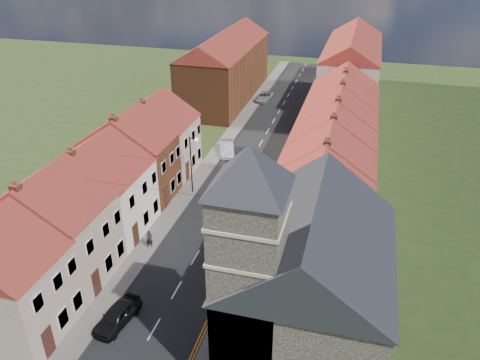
# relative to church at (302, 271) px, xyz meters

# --- Properties ---
(ground) EXTENTS (160.00, 160.00, 0.00)m
(ground) POSITION_rel_church_xyz_m (-9.36, -3.32, -5.88)
(ground) COLOR #33441D
(ground) RESTS_ON ground
(road) EXTENTS (7.00, 90.00, 0.02)m
(road) POSITION_rel_church_xyz_m (-9.36, 26.68, -5.87)
(road) COLOR black
(road) RESTS_ON ground
(pavement_left) EXTENTS (1.80, 90.00, 0.12)m
(pavement_left) POSITION_rel_church_xyz_m (-13.76, 26.68, -5.82)
(pavement_left) COLOR slate
(pavement_left) RESTS_ON ground
(pavement_right) EXTENTS (1.80, 90.00, 0.12)m
(pavement_right) POSITION_rel_church_xyz_m (-4.96, 26.68, -5.82)
(pavement_right) COLOR slate
(pavement_right) RESTS_ON ground
(church) EXTENTS (11.25, 14.25, 15.20)m
(church) POSITION_rel_church_xyz_m (0.00, 0.00, 0.00)
(church) COLOR #2B251E
(church) RESTS_ON ground
(cottage_r_tudor) EXTENTS (8.30, 5.20, 9.00)m
(cottage_r_tudor) POSITION_rel_church_xyz_m (-0.09, 9.37, -1.41)
(cottage_r_tudor) COLOR beige
(cottage_r_tudor) RESTS_ON ground
(cottage_r_white_near) EXTENTS (8.30, 6.00, 9.00)m
(cottage_r_white_near) POSITION_rel_church_xyz_m (-0.06, 14.77, -1.40)
(cottage_r_white_near) COLOR white
(cottage_r_white_near) RESTS_ON ground
(cottage_r_cream_mid) EXTENTS (8.30, 5.20, 9.00)m
(cottage_r_cream_mid) POSITION_rel_church_xyz_m (-0.06, 20.17, -1.40)
(cottage_r_cream_mid) COLOR beige
(cottage_r_cream_mid) RESTS_ON ground
(cottage_r_pink) EXTENTS (8.30, 6.00, 9.00)m
(cottage_r_pink) POSITION_rel_church_xyz_m (-0.06, 25.57, -1.40)
(cottage_r_pink) COLOR beige
(cottage_r_pink) RESTS_ON ground
(cottage_r_white_far) EXTENTS (8.30, 5.20, 9.00)m
(cottage_r_white_far) POSITION_rel_church_xyz_m (-0.06, 30.97, -1.40)
(cottage_r_white_far) COLOR white
(cottage_r_white_far) RESTS_ON ground
(cottage_r_cream_far) EXTENTS (8.30, 6.00, 9.00)m
(cottage_r_cream_far) POSITION_rel_church_xyz_m (-0.06, 36.37, -1.40)
(cottage_r_cream_far) COLOR beige
(cottage_r_cream_far) RESTS_ON ground
(cottage_l_cream) EXTENTS (8.30, 6.30, 9.10)m
(cottage_l_cream) POSITION_rel_church_xyz_m (-18.66, 2.22, -1.35)
(cottage_l_cream) COLOR beige
(cottage_l_cream) RESTS_ON ground
(cottage_l_white) EXTENTS (8.30, 6.90, 8.80)m
(cottage_l_white) POSITION_rel_church_xyz_m (-18.66, 8.62, -1.51)
(cottage_l_white) COLOR white
(cottage_l_white) RESTS_ON ground
(cottage_l_brick_mid) EXTENTS (8.30, 5.70, 9.10)m
(cottage_l_brick_mid) POSITION_rel_church_xyz_m (-18.66, 14.72, -1.35)
(cottage_l_brick_mid) COLOR brown
(cottage_l_brick_mid) RESTS_ON ground
(cottage_l_pink) EXTENTS (8.30, 6.30, 8.80)m
(cottage_l_pink) POSITION_rel_church_xyz_m (-18.66, 20.52, -1.51)
(cottage_l_pink) COLOR beige
(cottage_l_pink) RESTS_ON ground
(block_right_far) EXTENTS (8.30, 24.20, 10.50)m
(block_right_far) POSITION_rel_church_xyz_m (-0.06, 51.68, -0.58)
(block_right_far) COLOR beige
(block_right_far) RESTS_ON ground
(block_left_far) EXTENTS (8.30, 24.20, 10.50)m
(block_left_far) POSITION_rel_church_xyz_m (-18.66, 46.68, -0.58)
(block_left_far) COLOR brown
(block_left_far) RESTS_ON ground
(lamppost) EXTENTS (0.88, 0.15, 6.00)m
(lamppost) POSITION_rel_church_xyz_m (-13.17, 16.68, -2.34)
(lamppost) COLOR black
(lamppost) RESTS_ON pavement_left
(car_near) EXTENTS (2.24, 4.17, 1.35)m
(car_near) POSITION_rel_church_xyz_m (-11.93, -1.40, -5.20)
(car_near) COLOR black
(car_near) RESTS_ON ground
(car_mid) EXTENTS (2.96, 4.71, 1.46)m
(car_mid) POSITION_rel_church_xyz_m (-12.56, 26.48, -5.14)
(car_mid) COLOR #B3B5BB
(car_mid) RESTS_ON ground
(car_distant) EXTENTS (2.47, 4.66, 1.25)m
(car_distant) POSITION_rel_church_xyz_m (-12.56, 46.95, -5.25)
(car_distant) COLOR #ADB1B5
(car_distant) RESTS_ON ground
(pedestrian_left) EXTENTS (0.66, 0.51, 1.61)m
(pedestrian_left) POSITION_rel_church_xyz_m (-13.41, 6.93, -4.95)
(pedestrian_left) COLOR black
(pedestrian_left) RESTS_ON pavement_left
(pedestrian_right) EXTENTS (0.95, 0.77, 1.85)m
(pedestrian_right) POSITION_rel_church_xyz_m (-4.26, 16.45, -4.83)
(pedestrian_right) COLOR black
(pedestrian_right) RESTS_ON pavement_right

